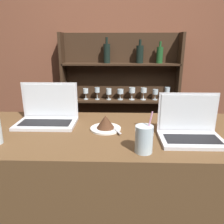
% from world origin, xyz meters
% --- Properties ---
extents(bar_counter, '(1.74, 0.68, 1.04)m').
position_xyz_m(bar_counter, '(0.00, 0.34, 0.52)').
color(bar_counter, brown).
rests_on(bar_counter, ground_plane).
extents(back_wall, '(7.00, 0.06, 2.70)m').
position_xyz_m(back_wall, '(0.00, 1.73, 1.35)').
color(back_wall, brown).
rests_on(back_wall, ground_plane).
extents(back_shelf, '(1.29, 0.18, 1.62)m').
position_xyz_m(back_shelf, '(0.03, 1.65, 0.86)').
color(back_shelf, '#332114').
rests_on(back_shelf, ground_plane).
extents(laptop_near, '(0.35, 0.21, 0.24)m').
position_xyz_m(laptop_near, '(-0.43, 0.46, 1.09)').
color(laptop_near, silver).
rests_on(laptop_near, bar_counter).
extents(laptop_far, '(0.31, 0.20, 0.23)m').
position_xyz_m(laptop_far, '(0.36, 0.25, 1.09)').
color(laptop_far, silver).
rests_on(laptop_far, bar_counter).
extents(cake_plate, '(0.18, 0.18, 0.08)m').
position_xyz_m(cake_plate, '(-0.07, 0.36, 1.07)').
color(cake_plate, silver).
rests_on(cake_plate, bar_counter).
extents(water_glass, '(0.08, 0.08, 0.19)m').
position_xyz_m(water_glass, '(0.12, 0.09, 1.10)').
color(water_glass, silver).
rests_on(water_glass, bar_counter).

